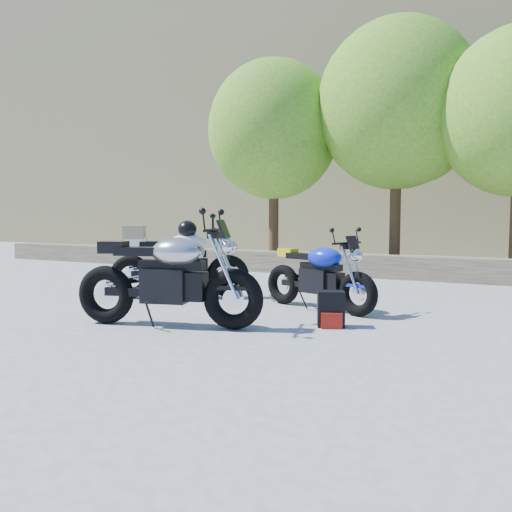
{
  "coord_description": "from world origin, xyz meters",
  "views": [
    {
      "loc": [
        3.64,
        -5.53,
        1.3
      ],
      "look_at": [
        0.2,
        1.0,
        0.75
      ],
      "focal_mm": 35.0,
      "sensor_mm": 36.0,
      "label": 1
    }
  ],
  "objects_px": {
    "silver_bike": "(169,279)",
    "white_bike": "(179,260)",
    "blue_bike": "(319,276)",
    "backpack": "(331,309)"
  },
  "relations": [
    {
      "from": "white_bike",
      "to": "blue_bike",
      "type": "xyz_separation_m",
      "value": [
        2.44,
        0.02,
        -0.14
      ]
    },
    {
      "from": "silver_bike",
      "to": "white_bike",
      "type": "bearing_deg",
      "value": 108.02
    },
    {
      "from": "blue_bike",
      "to": "backpack",
      "type": "distance_m",
      "value": 1.15
    },
    {
      "from": "white_bike",
      "to": "backpack",
      "type": "bearing_deg",
      "value": -49.03
    },
    {
      "from": "blue_bike",
      "to": "white_bike",
      "type": "bearing_deg",
      "value": -160.99
    },
    {
      "from": "silver_bike",
      "to": "backpack",
      "type": "relative_size",
      "value": 5.35
    },
    {
      "from": "backpack",
      "to": "silver_bike",
      "type": "bearing_deg",
      "value": -176.9
    },
    {
      "from": "blue_bike",
      "to": "backpack",
      "type": "relative_size",
      "value": 4.41
    },
    {
      "from": "silver_bike",
      "to": "blue_bike",
      "type": "relative_size",
      "value": 1.21
    },
    {
      "from": "white_bike",
      "to": "blue_bike",
      "type": "distance_m",
      "value": 2.45
    }
  ]
}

